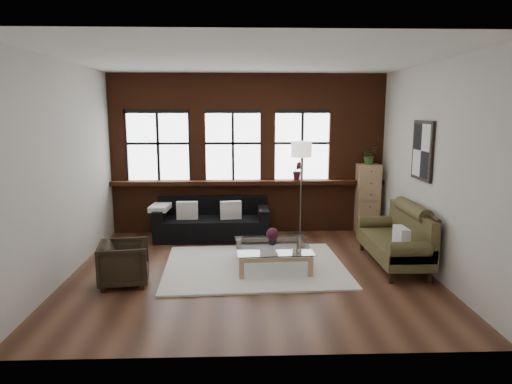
{
  "coord_description": "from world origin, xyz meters",
  "views": [
    {
      "loc": [
        -0.16,
        -6.78,
        2.46
      ],
      "look_at": [
        0.1,
        0.6,
        1.15
      ],
      "focal_mm": 32.0,
      "sensor_mm": 36.0,
      "label": 1
    }
  ],
  "objects_px": {
    "vintage_settee": "(393,235)",
    "coffee_table": "(272,257)",
    "dark_sofa": "(212,219)",
    "vase": "(272,241)",
    "floor_lamp": "(301,185)",
    "armchair": "(124,263)",
    "drawer_chest": "(367,199)"
  },
  "relations": [
    {
      "from": "floor_lamp",
      "to": "armchair",
      "type": "bearing_deg",
      "value": -138.06
    },
    {
      "from": "dark_sofa",
      "to": "drawer_chest",
      "type": "relative_size",
      "value": 1.55
    },
    {
      "from": "vintage_settee",
      "to": "coffee_table",
      "type": "bearing_deg",
      "value": -178.02
    },
    {
      "from": "vintage_settee",
      "to": "vase",
      "type": "bearing_deg",
      "value": -178.02
    },
    {
      "from": "vintage_settee",
      "to": "armchair",
      "type": "height_order",
      "value": "vintage_settee"
    },
    {
      "from": "vintage_settee",
      "to": "coffee_table",
      "type": "xyz_separation_m",
      "value": [
        -1.96,
        -0.07,
        -0.31
      ]
    },
    {
      "from": "dark_sofa",
      "to": "armchair",
      "type": "relative_size",
      "value": 3.18
    },
    {
      "from": "armchair",
      "to": "floor_lamp",
      "type": "distance_m",
      "value": 3.93
    },
    {
      "from": "dark_sofa",
      "to": "vase",
      "type": "height_order",
      "value": "dark_sofa"
    },
    {
      "from": "armchair",
      "to": "floor_lamp",
      "type": "xyz_separation_m",
      "value": [
        2.88,
        2.58,
        0.7
      ]
    },
    {
      "from": "armchair",
      "to": "coffee_table",
      "type": "height_order",
      "value": "armchair"
    },
    {
      "from": "armchair",
      "to": "vase",
      "type": "distance_m",
      "value": 2.26
    },
    {
      "from": "dark_sofa",
      "to": "vintage_settee",
      "type": "bearing_deg",
      "value": -29.11
    },
    {
      "from": "vase",
      "to": "floor_lamp",
      "type": "height_order",
      "value": "floor_lamp"
    },
    {
      "from": "armchair",
      "to": "drawer_chest",
      "type": "xyz_separation_m",
      "value": [
        4.25,
        2.68,
        0.39
      ]
    },
    {
      "from": "drawer_chest",
      "to": "vintage_settee",
      "type": "bearing_deg",
      "value": -93.43
    },
    {
      "from": "dark_sofa",
      "to": "vase",
      "type": "bearing_deg",
      "value": -58.89
    },
    {
      "from": "drawer_chest",
      "to": "floor_lamp",
      "type": "relative_size",
      "value": 0.7
    },
    {
      "from": "coffee_table",
      "to": "vase",
      "type": "bearing_deg",
      "value": -90.0
    },
    {
      "from": "dark_sofa",
      "to": "floor_lamp",
      "type": "xyz_separation_m",
      "value": [
        1.76,
        0.22,
        0.62
      ]
    },
    {
      "from": "armchair",
      "to": "vase",
      "type": "xyz_separation_m",
      "value": [
        2.17,
        0.62,
        0.13
      ]
    },
    {
      "from": "dark_sofa",
      "to": "coffee_table",
      "type": "relative_size",
      "value": 1.91
    },
    {
      "from": "armchair",
      "to": "dark_sofa",
      "type": "bearing_deg",
      "value": -34.39
    },
    {
      "from": "coffee_table",
      "to": "dark_sofa",
      "type": "bearing_deg",
      "value": 121.11
    },
    {
      "from": "coffee_table",
      "to": "floor_lamp",
      "type": "xyz_separation_m",
      "value": [
        0.7,
        1.96,
        0.83
      ]
    },
    {
      "from": "vintage_settee",
      "to": "floor_lamp",
      "type": "distance_m",
      "value": 2.33
    },
    {
      "from": "vase",
      "to": "floor_lamp",
      "type": "relative_size",
      "value": 0.07
    },
    {
      "from": "vase",
      "to": "drawer_chest",
      "type": "height_order",
      "value": "drawer_chest"
    },
    {
      "from": "dark_sofa",
      "to": "vase",
      "type": "relative_size",
      "value": 15.85
    },
    {
      "from": "dark_sofa",
      "to": "vintage_settee",
      "type": "relative_size",
      "value": 1.18
    },
    {
      "from": "coffee_table",
      "to": "floor_lamp",
      "type": "distance_m",
      "value": 2.24
    },
    {
      "from": "vase",
      "to": "dark_sofa",
      "type": "bearing_deg",
      "value": 121.11
    }
  ]
}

